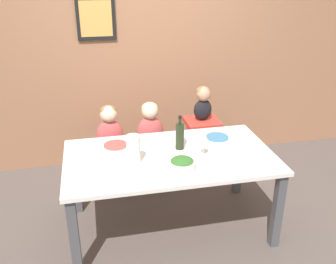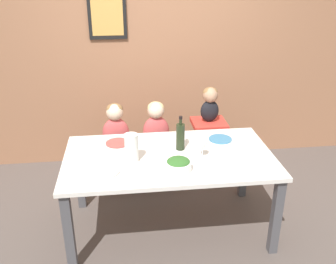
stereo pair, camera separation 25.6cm
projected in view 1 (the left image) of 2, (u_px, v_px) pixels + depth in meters
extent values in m
plane|color=#564C47|center=(170.00, 226.00, 3.40)|extent=(14.00, 14.00, 0.00)
cube|color=#9E6B4C|center=(142.00, 47.00, 4.12)|extent=(10.00, 0.06, 2.70)
cube|color=black|center=(96.00, 19.00, 3.86)|extent=(0.40, 0.02, 0.44)
cube|color=gold|center=(96.00, 19.00, 3.85)|extent=(0.33, 0.00, 0.36)
cube|color=white|center=(170.00, 157.00, 3.11)|extent=(1.73, 0.96, 0.03)
cube|color=#4C4C51|center=(74.00, 238.00, 2.73)|extent=(0.07, 0.07, 0.69)
cube|color=#4C4C51|center=(278.00, 211.00, 3.04)|extent=(0.07, 0.07, 0.69)
cube|color=#4C4C51|center=(76.00, 179.00, 3.48)|extent=(0.07, 0.07, 0.69)
cube|color=#4C4C51|center=(238.00, 162.00, 3.79)|extent=(0.07, 0.07, 0.69)
cylinder|color=silver|center=(99.00, 180.00, 3.74)|extent=(0.04, 0.04, 0.41)
cylinder|color=silver|center=(128.00, 177.00, 3.79)|extent=(0.04, 0.04, 0.41)
cylinder|color=silver|center=(98.00, 166.00, 3.99)|extent=(0.04, 0.04, 0.41)
cylinder|color=silver|center=(125.00, 164.00, 4.05)|extent=(0.04, 0.04, 0.41)
cube|color=silver|center=(111.00, 152.00, 3.80)|extent=(0.41, 0.38, 0.05)
cylinder|color=silver|center=(140.00, 176.00, 3.81)|extent=(0.04, 0.04, 0.41)
cylinder|color=silver|center=(167.00, 173.00, 3.87)|extent=(0.04, 0.04, 0.41)
cylinder|color=silver|center=(136.00, 163.00, 4.07)|extent=(0.04, 0.04, 0.41)
cylinder|color=silver|center=(162.00, 160.00, 4.12)|extent=(0.04, 0.04, 0.41)
cube|color=silver|center=(151.00, 148.00, 3.88)|extent=(0.41, 0.38, 0.05)
cylinder|color=silver|center=(193.00, 159.00, 3.89)|extent=(0.04, 0.04, 0.65)
cylinder|color=silver|center=(215.00, 157.00, 3.94)|extent=(0.04, 0.04, 0.65)
cylinder|color=silver|center=(187.00, 149.00, 4.11)|extent=(0.04, 0.04, 0.65)
cylinder|color=silver|center=(208.00, 147.00, 4.16)|extent=(0.04, 0.04, 0.65)
cube|color=red|center=(202.00, 122.00, 3.88)|extent=(0.35, 0.32, 0.05)
ellipsoid|color=#C64C4C|center=(110.00, 135.00, 3.72)|extent=(0.27, 0.15, 0.33)
sphere|color=beige|center=(109.00, 114.00, 3.63)|extent=(0.17, 0.17, 0.17)
ellipsoid|color=olive|center=(108.00, 111.00, 3.63)|extent=(0.16, 0.16, 0.12)
ellipsoid|color=#C64C4C|center=(150.00, 132.00, 3.80)|extent=(0.27, 0.15, 0.33)
sphere|color=beige|center=(150.00, 111.00, 3.71)|extent=(0.17, 0.17, 0.17)
ellipsoid|color=#DBC684|center=(150.00, 108.00, 3.71)|extent=(0.16, 0.16, 0.12)
ellipsoid|color=black|center=(203.00, 110.00, 3.83)|extent=(0.19, 0.10, 0.23)
sphere|color=tan|center=(203.00, 94.00, 3.76)|extent=(0.15, 0.15, 0.15)
ellipsoid|color=olive|center=(203.00, 91.00, 3.76)|extent=(0.15, 0.14, 0.11)
cylinder|color=#232D19|center=(180.00, 136.00, 3.17)|extent=(0.07, 0.07, 0.23)
cylinder|color=#232D19|center=(180.00, 120.00, 3.11)|extent=(0.03, 0.03, 0.07)
cylinder|color=black|center=(180.00, 117.00, 3.10)|extent=(0.03, 0.03, 0.02)
cylinder|color=white|center=(133.00, 149.00, 2.94)|extent=(0.11, 0.11, 0.24)
cylinder|color=white|center=(203.00, 155.00, 3.10)|extent=(0.06, 0.06, 0.00)
cylinder|color=white|center=(203.00, 151.00, 3.08)|extent=(0.01, 0.01, 0.08)
ellipsoid|color=white|center=(204.00, 141.00, 3.04)|extent=(0.07, 0.07, 0.09)
cylinder|color=white|center=(182.00, 165.00, 2.88)|extent=(0.21, 0.21, 0.07)
ellipsoid|color=#336628|center=(182.00, 161.00, 2.86)|extent=(0.18, 0.18, 0.05)
cylinder|color=silver|center=(110.00, 175.00, 2.80)|extent=(0.21, 0.21, 0.01)
cylinder|color=#D14C47|center=(116.00, 145.00, 3.27)|extent=(0.21, 0.21, 0.01)
cylinder|color=teal|center=(217.00, 137.00, 3.42)|extent=(0.21, 0.21, 0.01)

